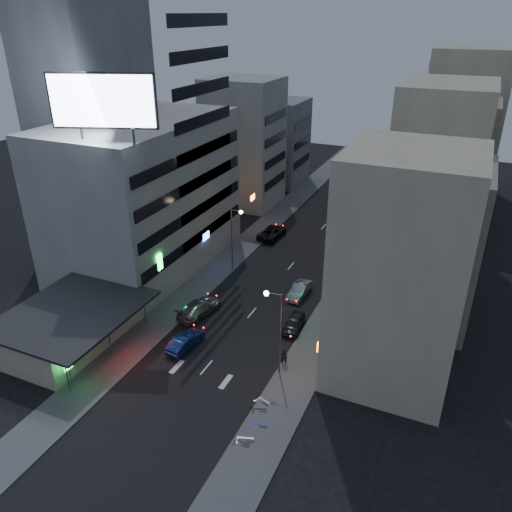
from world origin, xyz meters
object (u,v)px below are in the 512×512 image
Objects in this scene: scooter_silver_a at (254,432)px; scooter_black_b at (267,404)px; person at (284,357)px; scooter_blue at (268,419)px; road_car_silver at (199,308)px; parked_car_left at (272,232)px; road_car_blue at (185,341)px; parked_car_right_far at (345,230)px; scooter_black_a at (251,438)px; parked_car_right_mid at (299,290)px; scooter_silver_b at (271,398)px; parked_car_right_near at (294,323)px.

scooter_black_b is at bearing -11.66° from scooter_silver_a.
scooter_blue is (1.55, -7.40, -0.27)m from person.
parked_car_left is at bearing -78.99° from road_car_silver.
parked_car_left is 37.55m from scooter_silver_a.
scooter_black_b is (10.39, -4.53, -0.08)m from road_car_blue.
scooter_blue is (12.85, -11.70, -0.14)m from road_car_silver.
parked_car_right_far reaches higher than scooter_black_b.
person is 9.76m from scooter_black_a.
person is 5.94m from scooter_black_b.
person is (11.90, -26.12, 0.16)m from parked_car_left.
parked_car_left is at bearing 19.60° from scooter_black_a.
person reaches higher than scooter_black_b.
parked_car_right_mid is at bearing -90.79° from parked_car_right_far.
parked_car_left is at bearing -151.09° from parked_car_right_far.
scooter_blue is (11.12, -6.05, -0.04)m from road_car_blue.
road_car_silver is at bearing 70.12° from scooter_silver_b.
road_car_blue is at bearing -143.95° from parked_car_right_near.
parked_car_left is at bearing -90.46° from person.
road_car_blue is 12.66m from scooter_blue.
scooter_black_a is (2.29, -15.46, -0.01)m from parked_car_right_near.
person reaches higher than road_car_blue.
road_car_blue is 2.27× the size of scooter_silver_a.
scooter_silver_b is at bearing -23.18° from scooter_black_b.
scooter_blue is at bearing 157.88° from road_car_blue.
road_car_silver reaches higher than scooter_black_a.
scooter_blue is (0.41, 2.29, -0.01)m from scooter_black_a.
scooter_black_b is (1.97, -11.65, -0.06)m from parked_car_right_near.
scooter_black_a is at bearing -78.18° from parked_car_right_mid.
scooter_blue is 1.69m from scooter_black_b.
scooter_black_b is (-0.74, 1.52, -0.04)m from scooter_blue.
scooter_black_a is at bearing 141.07° from road_car_silver.
parked_car_right_far is (-1.55, 25.50, 0.07)m from parked_car_right_near.
parked_car_right_far is at bearing -148.49° from parked_car_left.
person is 0.98× the size of scooter_black_b.
person is 0.89× the size of scooter_black_a.
scooter_blue reaches higher than scooter_silver_b.
parked_car_right_far is 0.93× the size of road_car_silver.
parked_car_right_far is 3.17× the size of person.
road_car_blue is 9.67m from person.
parked_car_right_far reaches higher than parked_car_right_near.
parked_car_left reaches higher than scooter_silver_a.
parked_car_right_near is 2.29× the size of scooter_silver_b.
parked_car_right_mid is at bearing 30.13° from scooter_silver_b.
scooter_black_a is 1.10× the size of scooter_black_b.
parked_car_left is 3.03× the size of scooter_black_a.
road_car_blue is at bearing 48.05° from scooter_black_b.
road_car_blue is (2.33, -27.47, -0.07)m from parked_car_left.
parked_car_right_near reaches higher than scooter_silver_b.
parked_car_right_mid is 2.43× the size of scooter_blue.
scooter_black_a is at bearing 166.48° from scooter_black_b.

